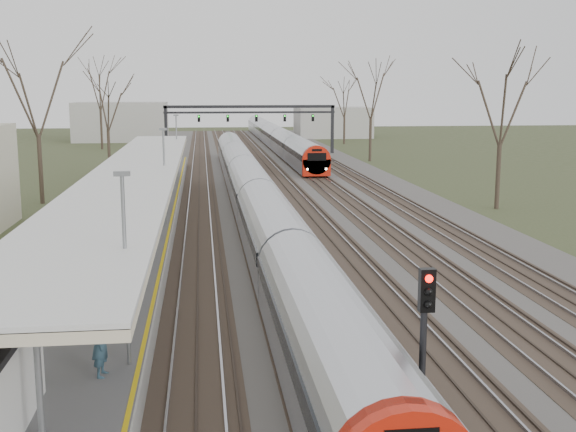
# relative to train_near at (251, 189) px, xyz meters

# --- Properties ---
(track_bed) EXTENTS (24.00, 160.00, 0.22)m
(track_bed) POSITION_rel_train_near_xyz_m (2.76, 11.32, -1.42)
(track_bed) COLOR #474442
(track_bed) RESTS_ON ground
(platform) EXTENTS (3.50, 69.00, 1.00)m
(platform) POSITION_rel_train_near_xyz_m (-6.55, -6.18, -0.98)
(platform) COLOR #9E9B93
(platform) RESTS_ON ground
(canopy) EXTENTS (4.10, 50.00, 3.11)m
(canopy) POSITION_rel_train_near_xyz_m (-6.55, -10.70, 2.45)
(canopy) COLOR slate
(canopy) RESTS_ON platform
(signal_gantry) EXTENTS (21.00, 0.59, 6.08)m
(signal_gantry) POSITION_rel_train_near_xyz_m (2.79, 41.31, 3.43)
(signal_gantry) COLOR black
(signal_gantry) RESTS_ON ground
(tree_west_far) EXTENTS (5.50, 5.50, 11.33)m
(tree_west_far) POSITION_rel_train_near_xyz_m (-14.50, 4.32, 6.54)
(tree_west_far) COLOR #2D231C
(tree_west_far) RESTS_ON ground
(tree_east_far) EXTENTS (5.00, 5.00, 10.30)m
(tree_east_far) POSITION_rel_train_near_xyz_m (16.50, -1.68, 5.81)
(tree_east_far) COLOR #2D231C
(tree_east_far) RESTS_ON ground
(train_near) EXTENTS (2.62, 75.21, 3.05)m
(train_near) POSITION_rel_train_near_xyz_m (0.00, 0.00, 0.00)
(train_near) COLOR #B7B9C2
(train_near) RESTS_ON ground
(train_far) EXTENTS (2.62, 75.21, 3.05)m
(train_far) POSITION_rel_train_near_xyz_m (7.00, 53.32, 0.00)
(train_far) COLOR #B7B9C2
(train_far) RESTS_ON ground
(passenger) EXTENTS (0.50, 0.70, 1.81)m
(passenger) POSITION_rel_train_near_xyz_m (-5.79, -30.35, 0.43)
(passenger) COLOR #2E4959
(passenger) RESTS_ON platform
(signal_post) EXTENTS (0.35, 0.45, 4.10)m
(signal_post) POSITION_rel_train_near_xyz_m (1.75, -32.49, 1.25)
(signal_post) COLOR black
(signal_post) RESTS_ON ground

